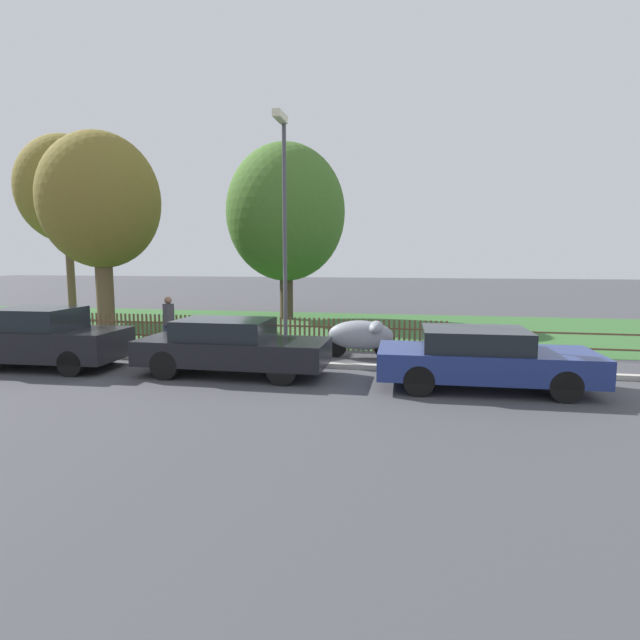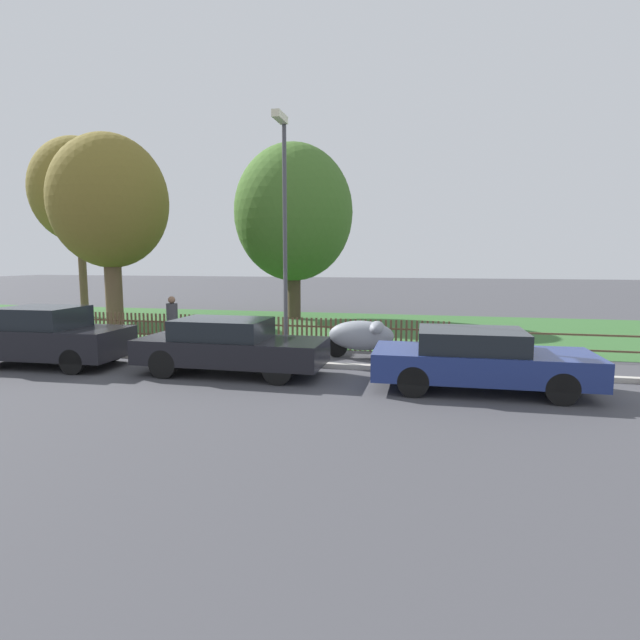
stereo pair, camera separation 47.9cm
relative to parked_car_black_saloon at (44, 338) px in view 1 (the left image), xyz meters
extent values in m
plane|color=#424247|center=(4.10, 1.24, -0.75)|extent=(120.00, 120.00, 0.00)
cube|color=#B2ADA3|center=(4.10, 1.34, -0.69)|extent=(39.28, 0.20, 0.12)
cube|color=#33602D|center=(4.10, 8.78, -0.75)|extent=(39.28, 10.00, 0.01)
cube|color=brown|center=(4.10, 3.81, -0.49)|extent=(39.28, 0.03, 0.05)
cube|color=brown|center=(4.10, 3.81, -0.07)|extent=(39.28, 0.03, 0.05)
cube|color=brown|center=(-1.77, 3.78, -0.28)|extent=(0.06, 0.03, 0.95)
cube|color=brown|center=(-1.62, 3.78, -0.28)|extent=(0.06, 0.03, 0.95)
cube|color=brown|center=(-1.47, 3.78, -0.28)|extent=(0.06, 0.03, 0.95)
cube|color=brown|center=(-1.33, 3.78, -0.28)|extent=(0.06, 0.03, 0.95)
cube|color=brown|center=(-1.18, 3.78, -0.28)|extent=(0.06, 0.03, 0.95)
cube|color=brown|center=(-1.03, 3.78, -0.28)|extent=(0.06, 0.03, 0.95)
cube|color=brown|center=(-0.88, 3.78, -0.28)|extent=(0.06, 0.03, 0.95)
cube|color=brown|center=(-0.73, 3.78, -0.28)|extent=(0.06, 0.03, 0.95)
cube|color=brown|center=(-0.58, 3.78, -0.28)|extent=(0.06, 0.03, 0.95)
cube|color=brown|center=(-0.43, 3.78, -0.28)|extent=(0.06, 0.03, 0.95)
cube|color=brown|center=(-0.29, 3.78, -0.28)|extent=(0.06, 0.03, 0.95)
cube|color=brown|center=(-0.14, 3.78, -0.28)|extent=(0.06, 0.03, 0.95)
cube|color=brown|center=(0.01, 3.78, -0.28)|extent=(0.06, 0.03, 0.95)
cube|color=brown|center=(0.16, 3.78, -0.28)|extent=(0.06, 0.03, 0.95)
cube|color=brown|center=(0.31, 3.78, -0.28)|extent=(0.06, 0.03, 0.95)
cube|color=brown|center=(0.46, 3.78, -0.28)|extent=(0.06, 0.03, 0.95)
cube|color=brown|center=(0.61, 3.78, -0.28)|extent=(0.06, 0.03, 0.95)
cube|color=brown|center=(0.75, 3.78, -0.28)|extent=(0.06, 0.03, 0.95)
cube|color=brown|center=(0.90, 3.78, -0.28)|extent=(0.06, 0.03, 0.95)
cube|color=brown|center=(1.05, 3.78, -0.28)|extent=(0.06, 0.03, 0.95)
cube|color=brown|center=(1.20, 3.78, -0.28)|extent=(0.06, 0.03, 0.95)
cube|color=brown|center=(1.35, 3.78, -0.28)|extent=(0.06, 0.03, 0.95)
cube|color=brown|center=(1.50, 3.78, -0.28)|extent=(0.06, 0.03, 0.95)
cube|color=brown|center=(1.65, 3.78, -0.28)|extent=(0.06, 0.03, 0.95)
cube|color=brown|center=(1.79, 3.78, -0.28)|extent=(0.06, 0.03, 0.95)
cube|color=brown|center=(1.94, 3.78, -0.28)|extent=(0.06, 0.03, 0.95)
cube|color=brown|center=(2.09, 3.78, -0.28)|extent=(0.06, 0.03, 0.95)
cube|color=brown|center=(2.24, 3.78, -0.28)|extent=(0.06, 0.03, 0.95)
cube|color=brown|center=(2.39, 3.78, -0.28)|extent=(0.06, 0.03, 0.95)
cube|color=brown|center=(2.54, 3.78, -0.28)|extent=(0.06, 0.03, 0.95)
cube|color=brown|center=(2.68, 3.78, -0.28)|extent=(0.06, 0.03, 0.95)
cube|color=brown|center=(2.83, 3.78, -0.28)|extent=(0.06, 0.03, 0.95)
cube|color=brown|center=(2.98, 3.78, -0.28)|extent=(0.06, 0.03, 0.95)
cube|color=brown|center=(3.13, 3.78, -0.28)|extent=(0.06, 0.03, 0.95)
cube|color=brown|center=(3.28, 3.78, -0.28)|extent=(0.06, 0.03, 0.95)
cube|color=brown|center=(3.43, 3.78, -0.28)|extent=(0.06, 0.03, 0.95)
cube|color=brown|center=(3.58, 3.78, -0.28)|extent=(0.06, 0.03, 0.95)
cube|color=brown|center=(3.72, 3.78, -0.28)|extent=(0.06, 0.03, 0.95)
cube|color=brown|center=(3.87, 3.78, -0.28)|extent=(0.06, 0.03, 0.95)
cube|color=brown|center=(4.02, 3.78, -0.28)|extent=(0.06, 0.03, 0.95)
cube|color=brown|center=(4.17, 3.78, -0.28)|extent=(0.06, 0.03, 0.95)
cube|color=brown|center=(4.32, 3.78, -0.28)|extent=(0.06, 0.03, 0.95)
cube|color=brown|center=(4.47, 3.78, -0.28)|extent=(0.06, 0.03, 0.95)
cube|color=brown|center=(4.62, 3.78, -0.28)|extent=(0.06, 0.03, 0.95)
cube|color=brown|center=(4.76, 3.78, -0.28)|extent=(0.06, 0.03, 0.95)
cube|color=brown|center=(4.91, 3.78, -0.28)|extent=(0.06, 0.03, 0.95)
cube|color=brown|center=(5.06, 3.78, -0.28)|extent=(0.06, 0.03, 0.95)
cube|color=brown|center=(5.21, 3.78, -0.28)|extent=(0.06, 0.03, 0.95)
cube|color=brown|center=(5.36, 3.78, -0.28)|extent=(0.06, 0.03, 0.95)
cube|color=brown|center=(5.51, 3.78, -0.28)|extent=(0.06, 0.03, 0.95)
cube|color=brown|center=(5.65, 3.78, -0.28)|extent=(0.06, 0.03, 0.95)
cube|color=brown|center=(5.80, 3.78, -0.28)|extent=(0.06, 0.03, 0.95)
cube|color=brown|center=(5.95, 3.78, -0.28)|extent=(0.06, 0.03, 0.95)
cube|color=brown|center=(6.10, 3.78, -0.28)|extent=(0.06, 0.03, 0.95)
cube|color=brown|center=(6.25, 3.78, -0.28)|extent=(0.06, 0.03, 0.95)
cube|color=brown|center=(6.40, 3.78, -0.28)|extent=(0.06, 0.03, 0.95)
cube|color=brown|center=(6.55, 3.78, -0.28)|extent=(0.06, 0.03, 0.95)
cube|color=brown|center=(6.69, 3.78, -0.28)|extent=(0.06, 0.03, 0.95)
cube|color=brown|center=(6.84, 3.78, -0.28)|extent=(0.06, 0.03, 0.95)
cube|color=brown|center=(6.99, 3.78, -0.28)|extent=(0.06, 0.03, 0.95)
cube|color=brown|center=(7.14, 3.78, -0.28)|extent=(0.06, 0.03, 0.95)
cube|color=brown|center=(7.29, 3.78, -0.28)|extent=(0.06, 0.03, 0.95)
cube|color=brown|center=(7.44, 3.78, -0.28)|extent=(0.06, 0.03, 0.95)
cube|color=brown|center=(7.59, 3.78, -0.28)|extent=(0.06, 0.03, 0.95)
cube|color=brown|center=(7.73, 3.78, -0.28)|extent=(0.06, 0.03, 0.95)
cube|color=brown|center=(7.88, 3.78, -0.28)|extent=(0.06, 0.03, 0.95)
cube|color=brown|center=(8.03, 3.78, -0.28)|extent=(0.06, 0.03, 0.95)
cube|color=brown|center=(8.18, 3.78, -0.28)|extent=(0.06, 0.03, 0.95)
cube|color=brown|center=(8.33, 3.78, -0.28)|extent=(0.06, 0.03, 0.95)
cube|color=brown|center=(8.48, 3.78, -0.28)|extent=(0.06, 0.03, 0.95)
cube|color=brown|center=(8.63, 3.78, -0.28)|extent=(0.06, 0.03, 0.95)
cube|color=brown|center=(8.77, 3.78, -0.28)|extent=(0.06, 0.03, 0.95)
cube|color=brown|center=(8.92, 3.78, -0.28)|extent=(0.06, 0.03, 0.95)
cube|color=brown|center=(9.07, 3.78, -0.28)|extent=(0.06, 0.03, 0.95)
cube|color=brown|center=(9.22, 3.78, -0.28)|extent=(0.06, 0.03, 0.95)
cube|color=brown|center=(9.37, 3.78, -0.28)|extent=(0.06, 0.03, 0.95)
cube|color=brown|center=(9.52, 3.78, -0.28)|extent=(0.06, 0.03, 0.95)
cube|color=brown|center=(9.66, 3.78, -0.28)|extent=(0.06, 0.03, 0.95)
cube|color=brown|center=(9.81, 3.78, -0.28)|extent=(0.06, 0.03, 0.95)
cube|color=brown|center=(9.96, 3.78, -0.28)|extent=(0.06, 0.03, 0.95)
cube|color=black|center=(0.04, 0.00, -0.13)|extent=(3.91, 1.86, 0.72)
cube|color=black|center=(-0.15, -0.01, 0.49)|extent=(1.91, 1.61, 0.52)
cylinder|color=black|center=(1.21, 0.83, -0.45)|extent=(0.62, 0.16, 0.61)
cylinder|color=black|center=(1.27, -0.74, -0.45)|extent=(0.62, 0.16, 0.61)
cylinder|color=black|center=(-1.18, 0.74, -0.45)|extent=(0.62, 0.16, 0.61)
cube|color=black|center=(4.91, 0.15, -0.19)|extent=(4.40, 1.66, 0.57)
cube|color=black|center=(4.69, 0.15, 0.33)|extent=(2.11, 1.49, 0.46)
cylinder|color=black|center=(6.28, 0.91, -0.42)|extent=(0.66, 0.14, 0.66)
cylinder|color=black|center=(6.28, -0.61, -0.42)|extent=(0.66, 0.14, 0.66)
cylinder|color=black|center=(3.55, 0.91, -0.42)|extent=(0.66, 0.14, 0.66)
cylinder|color=black|center=(3.55, -0.61, -0.42)|extent=(0.66, 0.14, 0.66)
cube|color=navy|center=(10.51, -0.06, -0.21)|extent=(4.43, 1.88, 0.57)
cube|color=black|center=(10.29, -0.06, 0.30)|extent=(2.14, 1.66, 0.44)
cylinder|color=black|center=(11.86, 0.80, -0.44)|extent=(0.63, 0.15, 0.62)
cylinder|color=black|center=(11.89, -0.85, -0.44)|extent=(0.63, 0.15, 0.62)
cylinder|color=black|center=(9.13, 0.74, -0.44)|extent=(0.63, 0.15, 0.62)
cylinder|color=black|center=(9.17, -0.91, -0.44)|extent=(0.63, 0.15, 0.62)
cylinder|color=black|center=(8.29, 2.71, -0.47)|extent=(0.58, 0.10, 0.58)
cylinder|color=black|center=(6.94, 2.71, -0.47)|extent=(0.58, 0.10, 0.58)
ellipsoid|color=gray|center=(7.61, 2.71, -0.12)|extent=(1.78, 0.70, 0.81)
ellipsoid|color=gray|center=(8.03, 2.71, 0.10)|extent=(0.41, 0.87, 0.37)
cylinder|color=brown|center=(-6.44, 9.56, 1.49)|extent=(0.35, 0.35, 4.49)
ellipsoid|color=olive|center=(-6.44, 9.56, 5.05)|extent=(4.15, 4.15, 4.77)
cylinder|color=brown|center=(-2.47, 6.21, 0.99)|extent=(0.63, 0.63, 3.49)
ellipsoid|color=olive|center=(-2.47, 6.21, 4.10)|extent=(4.33, 4.33, 4.98)
cylinder|color=#473828|center=(3.34, 11.03, 0.79)|extent=(0.59, 0.59, 3.08)
ellipsoid|color=#426B28|center=(3.34, 11.03, 3.99)|extent=(5.24, 5.24, 6.02)
cylinder|color=#2D3351|center=(1.85, 2.69, -0.36)|extent=(0.15, 0.15, 0.78)
cylinder|color=#2D3351|center=(2.08, 2.66, -0.36)|extent=(0.15, 0.15, 0.78)
cylinder|color=#333338|center=(1.96, 2.68, 0.34)|extent=(0.37, 0.37, 0.62)
sphere|color=brown|center=(1.96, 2.68, 0.75)|extent=(0.21, 0.21, 0.21)
cylinder|color=#47474C|center=(5.67, 2.03, 2.30)|extent=(0.11, 0.11, 6.11)
cube|color=beige|center=(5.67, 1.68, 5.46)|extent=(0.20, 0.76, 0.18)
camera|label=1|loc=(9.06, -10.74, 1.96)|focal=28.00mm
camera|label=2|loc=(9.53, -10.65, 1.96)|focal=28.00mm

